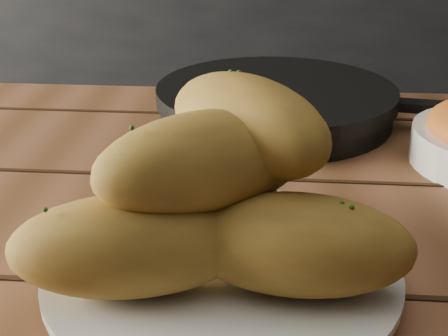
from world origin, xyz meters
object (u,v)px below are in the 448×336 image
Objects in this scene: plate at (222,272)px; bread_rolls at (220,192)px; table at (215,309)px; skillet at (277,102)px.

plate is 0.94× the size of bread_rolls.
skillet is (0.06, 0.29, 0.12)m from table.
plate is at bearing -96.10° from skillet.
table is 0.32m from skillet.
skillet reaches higher than plate.
skillet is at bearing 83.59° from bread_rolls.
bread_rolls is at bearing -96.41° from skillet.
plate is 0.38m from skillet.
bread_rolls reaches higher than plate.
plate is (0.01, -0.09, 0.11)m from table.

